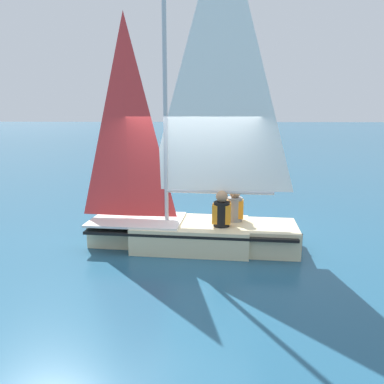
# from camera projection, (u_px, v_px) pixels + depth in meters

# --- Properties ---
(ground_plane) EXTENTS (260.00, 260.00, 0.00)m
(ground_plane) POSITION_uv_depth(u_px,v_px,m) (192.00, 246.00, 7.34)
(ground_plane) COLOR #235675
(sailboat_main) EXTENTS (4.11, 1.55, 6.06)m
(sailboat_main) POSITION_uv_depth(u_px,v_px,m) (194.00, 200.00, 7.14)
(sailboat_main) COLOR beige
(sailboat_main) RESTS_ON ground_plane
(sailor_helm) EXTENTS (0.35, 0.32, 1.16)m
(sailor_helm) POSITION_uv_depth(u_px,v_px,m) (221.00, 219.00, 6.96)
(sailor_helm) COLOR black
(sailor_helm) RESTS_ON ground_plane
(sailor_crew) EXTENTS (0.35, 0.32, 1.16)m
(sailor_crew) POSITION_uv_depth(u_px,v_px,m) (234.00, 214.00, 7.32)
(sailor_crew) COLOR black
(sailor_crew) RESTS_ON ground_plane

